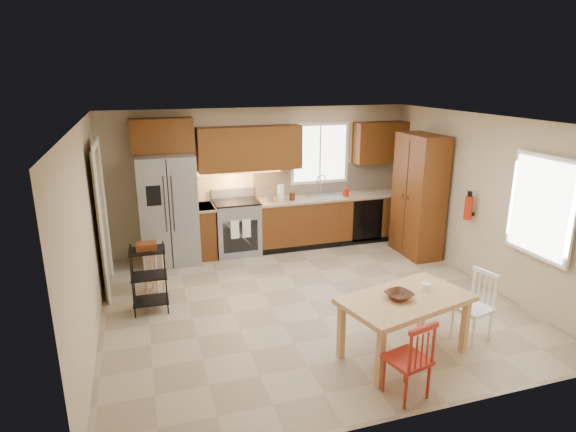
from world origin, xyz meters
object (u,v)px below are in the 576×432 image
Objects in this scene: range_stove at (237,228)px; chair_white at (473,307)px; bar_stool at (154,270)px; utility_cart at (149,279)px; fire_extinguisher at (468,208)px; dining_table at (404,327)px; table_bowl at (399,299)px; soap_bottle at (346,191)px; pantry at (419,196)px; chair_red at (407,358)px; table_jar at (426,289)px; refrigerator at (168,210)px.

chair_white is (2.07, -3.69, -0.04)m from range_stove.
range_stove reaches higher than bar_stool.
range_stove is 2.38m from utility_cart.
fire_extinguisher reaches higher than dining_table.
range_stove reaches higher than table_bowl.
pantry is at bearing -43.45° from soap_bottle.
pantry is at bearing 54.66° from table_bowl.
chair_white is at bearing 2.76° from table_bowl.
chair_red and chair_white have the same top height.
soap_bottle is 3.74m from bar_stool.
fire_extinguisher is at bearing 25.82° from dining_table.
table_jar is 3.51m from utility_cart.
refrigerator is 2.18× the size of chair_white.
pantry is 2.30× the size of utility_cart.
pantry is 4.11m from chair_red.
bar_stool is at bearing 41.38° from chair_white.
pantry reaches higher than soap_bottle.
fire_extinguisher reaches higher than bar_stool.
utility_cart is (-3.58, -1.72, -0.54)m from soap_bottle.
fire_extinguisher is 2.78m from dining_table.
utility_cart reaches higher than bar_stool.
bar_stool is (-2.50, 2.52, -0.36)m from table_bowl.
table_jar is at bearing -48.29° from bar_stool.
dining_table is (-2.06, -1.70, -0.75)m from fire_extinguisher.
soap_bottle reaches higher than dining_table.
soap_bottle reaches higher than table_bowl.
range_stove is at bearing 177.60° from soap_bottle.
pantry is 4.51m from bar_stool.
soap_bottle is at bearing -13.16° from chair_white.
bar_stool is at bearing -162.01° from soap_bottle.
chair_white is at bearing -60.76° from range_stove.
utility_cart is at bearing 48.69° from chair_white.
chair_white is 4.31m from bar_stool.
table_bowl is (1.03, -3.74, 0.24)m from range_stove.
chair_red reaches higher than table_bowl.
bar_stool is at bearing 170.09° from fire_extinguisher.
soap_bottle is (2.03, -0.08, 0.54)m from range_stove.
fire_extinguisher is at bearing 38.37° from table_bowl.
range_stove is 3.19m from pantry.
refrigerator is at bearing 27.81° from chair_white.
fire_extinguisher is 0.25× the size of dining_table.
table_bowl is 2.61× the size of table_jar.
chair_red is at bearing -111.89° from table_bowl.
soap_bottle is 1.73× the size of table_jar.
pantry is at bearing -32.41° from chair_white.
chair_white is at bearing -48.46° from refrigerator.
range_stove reaches higher than utility_cart.
refrigerator is 4.23m from pantry.
refrigerator is 1.24m from range_stove.
pantry is at bearing -18.29° from range_stove.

